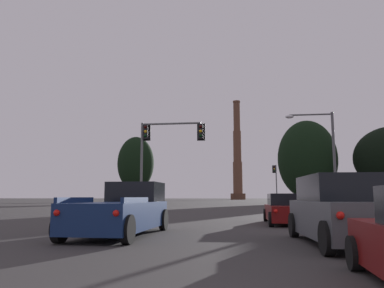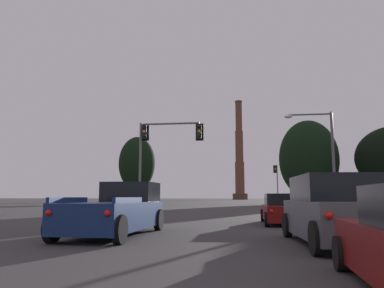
% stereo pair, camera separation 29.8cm
% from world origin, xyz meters
% --- Properties ---
extents(pickup_truck_left_lane_second, '(2.27, 5.54, 1.82)m').
position_xyz_m(pickup_truck_left_lane_second, '(-3.28, 10.34, 0.80)').
color(pickup_truck_left_lane_second, navy).
rests_on(pickup_truck_left_lane_second, ground_plane).
extents(sedan_right_lane_front, '(1.99, 4.71, 1.43)m').
position_xyz_m(sedan_right_lane_front, '(2.87, 16.26, 0.67)').
color(sedan_right_lane_front, maroon).
rests_on(sedan_right_lane_front, ground_plane).
extents(suv_right_lane_second, '(2.33, 4.99, 1.86)m').
position_xyz_m(suv_right_lane_second, '(3.40, 8.46, 0.90)').
color(suv_right_lane_second, '#4C4F54').
rests_on(suv_right_lane_second, ground_plane).
extents(traffic_light_far_right, '(0.78, 0.50, 6.44)m').
position_xyz_m(traffic_light_far_right, '(6.37, 59.96, 4.21)').
color(traffic_light_far_right, slate).
rests_on(traffic_light_far_right, ground_plane).
extents(traffic_light_overhead_left, '(4.81, 0.50, 6.65)m').
position_xyz_m(traffic_light_overhead_left, '(-4.91, 24.06, 5.04)').
color(traffic_light_overhead_left, slate).
rests_on(traffic_light_overhead_left, ground_plane).
extents(street_lamp, '(3.56, 0.36, 7.62)m').
position_xyz_m(street_lamp, '(7.04, 26.53, 4.78)').
color(street_lamp, '#56565B').
rests_on(street_lamp, ground_plane).
extents(smokestack, '(6.83, 6.83, 45.99)m').
position_xyz_m(smokestack, '(-0.46, 170.60, 18.06)').
color(smokestack, '#523427').
rests_on(smokestack, ground_plane).
extents(treeline_far_right, '(7.03, 6.32, 12.84)m').
position_xyz_m(treeline_far_right, '(-19.31, 67.77, 7.65)').
color(treeline_far_right, black).
rests_on(treeline_far_right, ground_plane).
extents(treeline_center_right, '(11.13, 10.01, 15.87)m').
position_xyz_m(treeline_center_right, '(13.48, 71.15, 8.36)').
color(treeline_center_right, black).
rests_on(treeline_center_right, ground_plane).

